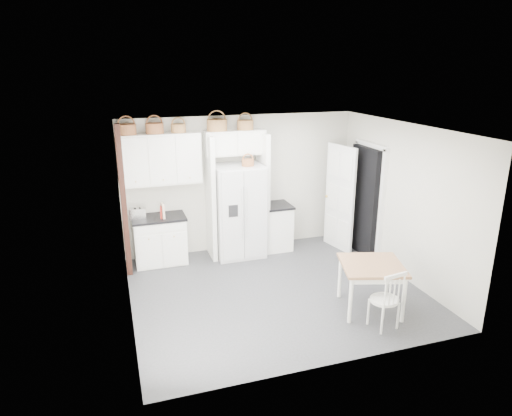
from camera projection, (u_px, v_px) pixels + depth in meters
name	position (u px, v px, depth m)	size (l,w,h in m)	color
floor	(276.00, 290.00, 7.36)	(4.50, 4.50, 0.00)	#323233
ceiling	(278.00, 129.00, 6.58)	(4.50, 4.50, 0.00)	white
wall_back	(240.00, 183.00, 8.78)	(4.50, 4.50, 0.00)	beige
wall_left	(124.00, 230.00, 6.31)	(4.00, 4.00, 0.00)	beige
wall_right	(402.00, 201.00, 7.63)	(4.00, 4.00, 0.00)	beige
refrigerator	(239.00, 211.00, 8.52)	(0.90, 0.72, 1.74)	silver
base_cab_left	(160.00, 241.00, 8.30)	(0.91, 0.58, 0.84)	white
base_cab_right	(277.00, 227.00, 8.96)	(0.49, 0.59, 0.86)	white
dining_table	(370.00, 287.00, 6.71)	(0.87, 0.87, 0.72)	#92603B
windsor_chair	(384.00, 300.00, 6.22)	(0.41, 0.37, 0.83)	white
counter_left	(158.00, 218.00, 8.17)	(0.95, 0.61, 0.04)	black
counter_right	(277.00, 205.00, 8.83)	(0.53, 0.63, 0.04)	black
toaster	(138.00, 214.00, 8.02)	(0.28, 0.16, 0.20)	silver
cookbook_red	(161.00, 212.00, 8.07)	(0.03, 0.14, 0.22)	#A12319
cookbook_cream	(163.00, 211.00, 8.07)	(0.04, 0.18, 0.26)	beige
basket_upper_a	(127.00, 129.00, 7.69)	(0.31, 0.31, 0.18)	brown
basket_upper_b	(155.00, 128.00, 7.83)	(0.30, 0.30, 0.18)	brown
basket_upper_c	(178.00, 128.00, 7.95)	(0.26, 0.26, 0.15)	#9F6340
basket_bridge_a	(217.00, 125.00, 8.15)	(0.36, 0.36, 0.20)	#9F6340
basket_bridge_b	(245.00, 125.00, 8.31)	(0.30, 0.30, 0.17)	#9F6340
basket_fridge_b	(248.00, 163.00, 8.20)	(0.22, 0.22, 0.12)	brown
upper_cabinet	(161.00, 159.00, 8.01)	(1.40, 0.34, 0.90)	white
bridge_cabinet	(235.00, 142.00, 8.34)	(1.12, 0.34, 0.45)	white
fridge_panel_left	(210.00, 198.00, 8.36)	(0.08, 0.60, 2.30)	white
fridge_panel_right	(263.00, 193.00, 8.66)	(0.08, 0.60, 2.30)	white
trim_post	(124.00, 203.00, 7.55)	(0.09, 0.09, 2.60)	black
doorway_void	(365.00, 201.00, 8.60)	(0.18, 0.85, 2.05)	black
door_slab	(340.00, 198.00, 8.79)	(0.80, 0.04, 2.05)	white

